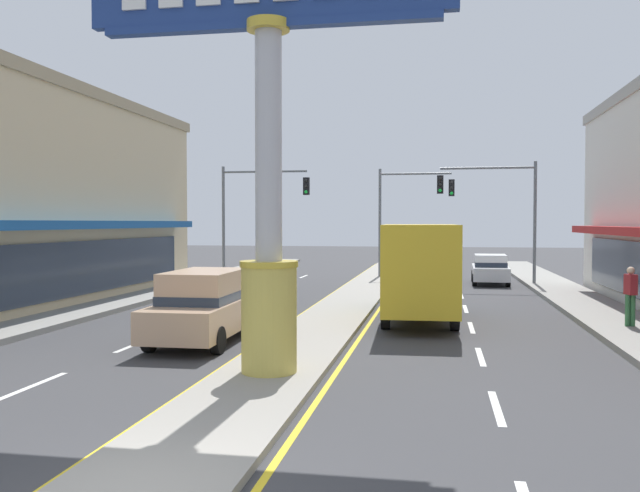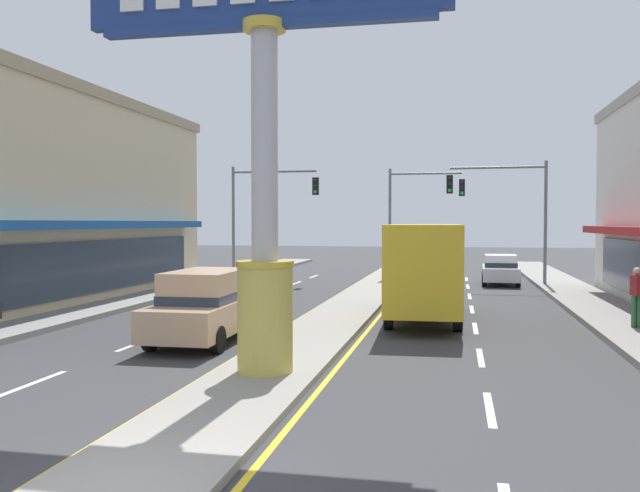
# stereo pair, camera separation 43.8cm
# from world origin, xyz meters

# --- Properties ---
(median_strip) EXTENTS (2.18, 52.00, 0.14)m
(median_strip) POSITION_xyz_m (0.00, 18.00, 0.07)
(median_strip) COLOR gray
(median_strip) RESTS_ON ground
(sidewalk_left) EXTENTS (2.44, 60.00, 0.18)m
(sidewalk_left) POSITION_xyz_m (-8.91, 16.00, 0.09)
(sidewalk_left) COLOR gray
(sidewalk_left) RESTS_ON ground
(sidewalk_right) EXTENTS (2.44, 60.00, 0.18)m
(sidewalk_right) POSITION_xyz_m (8.91, 16.00, 0.09)
(sidewalk_right) COLOR gray
(sidewalk_right) RESTS_ON ground
(lane_markings) EXTENTS (8.92, 52.00, 0.01)m
(lane_markings) POSITION_xyz_m (0.00, 16.65, 0.00)
(lane_markings) COLOR silver
(lane_markings) RESTS_ON ground
(district_sign) EXTENTS (7.52, 1.19, 8.70)m
(district_sign) POSITION_xyz_m (-0.00, 6.17, 4.91)
(district_sign) COLOR gold
(district_sign) RESTS_ON median_strip
(traffic_light_left_side) EXTENTS (4.86, 0.46, 6.20)m
(traffic_light_left_side) POSITION_xyz_m (-6.32, 27.55, 4.25)
(traffic_light_left_side) COLOR slate
(traffic_light_left_side) RESTS_ON ground
(traffic_light_right_side) EXTENTS (4.86, 0.46, 6.20)m
(traffic_light_right_side) POSITION_xyz_m (6.32, 27.20, 4.25)
(traffic_light_right_side) COLOR slate
(traffic_light_right_side) RESTS_ON ground
(traffic_light_median_far) EXTENTS (4.20, 0.46, 6.20)m
(traffic_light_median_far) POSITION_xyz_m (1.63, 30.55, 4.19)
(traffic_light_median_far) COLOR slate
(traffic_light_median_far) RESTS_ON ground
(suv_near_right_lane) EXTENTS (2.02, 4.63, 1.90)m
(suv_near_right_lane) POSITION_xyz_m (-2.74, 9.86, 0.98)
(suv_near_right_lane) COLOR tan
(suv_near_right_lane) RESTS_ON ground
(sedan_far_right_lane) EXTENTS (1.94, 4.35, 1.53)m
(sedan_far_right_lane) POSITION_xyz_m (6.04, 28.24, 0.79)
(sedan_far_right_lane) COLOR white
(sedan_far_right_lane) RESTS_ON ground
(box_truck_near_left_lane) EXTENTS (2.44, 6.98, 3.12)m
(box_truck_near_left_lane) POSITION_xyz_m (2.80, 14.50, 1.69)
(box_truck_near_left_lane) COLOR #14562D
(box_truck_near_left_lane) RESTS_ON ground
(pedestrian_near_kerb) EXTENTS (0.30, 0.44, 1.73)m
(pedestrian_near_kerb) POSITION_xyz_m (8.88, 13.53, 1.16)
(pedestrian_near_kerb) COLOR #336B3D
(pedestrian_near_kerb) RESTS_ON sidewalk_right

